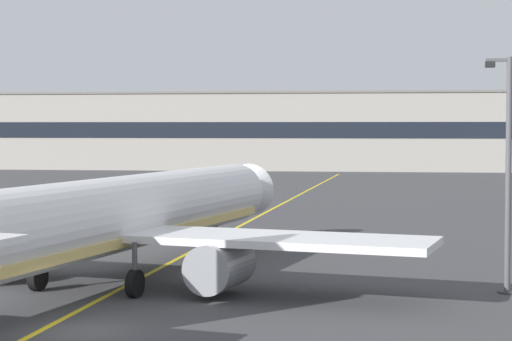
% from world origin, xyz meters
% --- Properties ---
extents(ground_plane, '(400.00, 400.00, 0.00)m').
position_xyz_m(ground_plane, '(0.00, 0.00, 0.00)').
color(ground_plane, '#3D3D3F').
extents(taxiway_centreline, '(10.17, 179.75, 0.01)m').
position_xyz_m(taxiway_centreline, '(0.00, 30.00, 0.00)').
color(taxiway_centreline, yellow).
rests_on(taxiway_centreline, ground).
extents(airliner_foreground, '(32.29, 41.15, 11.65)m').
position_xyz_m(airliner_foreground, '(-1.98, 9.41, 3.37)').
color(airliner_foreground, white).
rests_on(airliner_foreground, ground).
extents(apron_lamp_post, '(2.24, 0.90, 11.17)m').
position_xyz_m(apron_lamp_post, '(17.38, 10.41, 5.88)').
color(apron_lamp_post, '#515156').
rests_on(apron_lamp_post, ground).
extents(safety_cone_by_nose_gear, '(0.44, 0.44, 0.55)m').
position_xyz_m(safety_cone_by_nose_gear, '(0.04, 25.22, 0.26)').
color(safety_cone_by_nose_gear, orange).
rests_on(safety_cone_by_nose_gear, ground).
extents(terminal_building, '(151.66, 12.40, 14.14)m').
position_xyz_m(terminal_building, '(-4.78, 134.44, 7.08)').
color(terminal_building, '#9E998E').
rests_on(terminal_building, ground).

